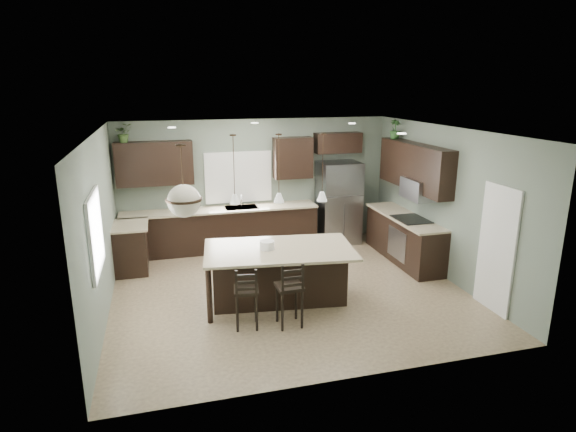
# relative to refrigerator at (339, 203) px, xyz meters

# --- Properties ---
(ground) EXTENTS (6.00, 6.00, 0.00)m
(ground) POSITION_rel_refrigerator_xyz_m (-1.81, -2.34, -0.93)
(ground) COLOR #9E8466
(ground) RESTS_ON ground
(pantry_door) EXTENTS (0.04, 0.82, 2.04)m
(pantry_door) POSITION_rel_refrigerator_xyz_m (1.16, -3.89, 0.09)
(pantry_door) COLOR white
(pantry_door) RESTS_ON ground
(window_back) EXTENTS (1.35, 0.02, 1.00)m
(window_back) POSITION_rel_refrigerator_xyz_m (-2.21, 0.40, 0.62)
(window_back) COLOR white
(window_back) RESTS_ON room_shell
(window_left) EXTENTS (0.02, 1.10, 1.00)m
(window_left) POSITION_rel_refrigerator_xyz_m (-4.80, -3.14, 0.62)
(window_left) COLOR white
(window_left) RESTS_ON room_shell
(left_return_cabs) EXTENTS (0.60, 0.90, 0.90)m
(left_return_cabs) POSITION_rel_refrigerator_xyz_m (-4.51, -0.64, -0.48)
(left_return_cabs) COLOR black
(left_return_cabs) RESTS_ON ground
(left_return_countertop) EXTENTS (0.66, 0.96, 0.04)m
(left_return_countertop) POSITION_rel_refrigerator_xyz_m (-4.49, -0.64, -0.01)
(left_return_countertop) COLOR #C5BB95
(left_return_countertop) RESTS_ON left_return_cabs
(back_lower_cabs) EXTENTS (4.20, 0.60, 0.90)m
(back_lower_cabs) POSITION_rel_refrigerator_xyz_m (-2.66, 0.11, -0.48)
(back_lower_cabs) COLOR black
(back_lower_cabs) RESTS_ON ground
(back_countertop) EXTENTS (4.20, 0.66, 0.04)m
(back_countertop) POSITION_rel_refrigerator_xyz_m (-2.66, 0.09, -0.01)
(back_countertop) COLOR #C5BB95
(back_countertop) RESTS_ON back_lower_cabs
(sink_inset) EXTENTS (0.70, 0.45, 0.01)m
(sink_inset) POSITION_rel_refrigerator_xyz_m (-2.21, 0.09, 0.01)
(sink_inset) COLOR gray
(sink_inset) RESTS_ON back_countertop
(faucet) EXTENTS (0.02, 0.02, 0.28)m
(faucet) POSITION_rel_refrigerator_xyz_m (-2.21, 0.06, 0.16)
(faucet) COLOR silver
(faucet) RESTS_ON back_countertop
(back_upper_left) EXTENTS (1.55, 0.34, 0.90)m
(back_upper_left) POSITION_rel_refrigerator_xyz_m (-3.96, 0.24, 1.02)
(back_upper_left) COLOR black
(back_upper_left) RESTS_ON room_shell
(back_upper_right) EXTENTS (0.85, 0.34, 0.90)m
(back_upper_right) POSITION_rel_refrigerator_xyz_m (-1.01, 0.24, 1.02)
(back_upper_right) COLOR black
(back_upper_right) RESTS_ON room_shell
(fridge_header) EXTENTS (1.05, 0.34, 0.45)m
(fridge_header) POSITION_rel_refrigerator_xyz_m (0.04, 0.24, 1.32)
(fridge_header) COLOR black
(fridge_header) RESTS_ON room_shell
(right_lower_cabs) EXTENTS (0.60, 2.35, 0.90)m
(right_lower_cabs) POSITION_rel_refrigerator_xyz_m (0.89, -1.46, -0.48)
(right_lower_cabs) COLOR black
(right_lower_cabs) RESTS_ON ground
(right_countertop) EXTENTS (0.66, 2.35, 0.04)m
(right_countertop) POSITION_rel_refrigerator_xyz_m (0.87, -1.46, -0.01)
(right_countertop) COLOR #C5BB95
(right_countertop) RESTS_ON right_lower_cabs
(cooktop) EXTENTS (0.58, 0.75, 0.02)m
(cooktop) POSITION_rel_refrigerator_xyz_m (0.87, -1.74, 0.02)
(cooktop) COLOR black
(cooktop) RESTS_ON right_countertop
(wall_oven_front) EXTENTS (0.01, 0.72, 0.60)m
(wall_oven_front) POSITION_rel_refrigerator_xyz_m (0.58, -1.74, -0.48)
(wall_oven_front) COLOR gray
(wall_oven_front) RESTS_ON right_lower_cabs
(right_upper_cabs) EXTENTS (0.34, 2.35, 0.90)m
(right_upper_cabs) POSITION_rel_refrigerator_xyz_m (1.02, -1.46, 1.02)
(right_upper_cabs) COLOR black
(right_upper_cabs) RESTS_ON room_shell
(microwave) EXTENTS (0.40, 0.75, 0.40)m
(microwave) POSITION_rel_refrigerator_xyz_m (0.97, -1.74, 0.62)
(microwave) COLOR gray
(microwave) RESTS_ON right_upper_cabs
(refrigerator) EXTENTS (0.90, 0.74, 1.85)m
(refrigerator) POSITION_rel_refrigerator_xyz_m (0.00, 0.00, 0.00)
(refrigerator) COLOR gray
(refrigerator) RESTS_ON ground
(kitchen_island) EXTENTS (2.58, 1.67, 0.92)m
(kitchen_island) POSITION_rel_refrigerator_xyz_m (-2.07, -2.70, -0.46)
(kitchen_island) COLOR black
(kitchen_island) RESTS_ON ground
(serving_dish) EXTENTS (0.24, 0.24, 0.14)m
(serving_dish) POSITION_rel_refrigerator_xyz_m (-2.27, -2.67, 0.07)
(serving_dish) COLOR white
(serving_dish) RESTS_ON kitchen_island
(bar_stool_left) EXTENTS (0.41, 0.41, 0.98)m
(bar_stool_left) POSITION_rel_refrigerator_xyz_m (-2.76, -3.46, -0.43)
(bar_stool_left) COLOR black
(bar_stool_left) RESTS_ON ground
(bar_stool_center) EXTENTS (0.39, 0.39, 1.04)m
(bar_stool_center) POSITION_rel_refrigerator_xyz_m (-2.13, -3.57, -0.41)
(bar_stool_center) COLOR black
(bar_stool_center) RESTS_ON ground
(pendant_left) EXTENTS (0.17, 0.17, 1.10)m
(pendant_left) POSITION_rel_refrigerator_xyz_m (-2.76, -2.61, 1.32)
(pendant_left) COLOR silver
(pendant_left) RESTS_ON room_shell
(pendant_center) EXTENTS (0.17, 0.17, 1.10)m
(pendant_center) POSITION_rel_refrigerator_xyz_m (-2.07, -2.70, 1.32)
(pendant_center) COLOR white
(pendant_center) RESTS_ON room_shell
(pendant_right) EXTENTS (0.17, 0.17, 1.10)m
(pendant_right) POSITION_rel_refrigerator_xyz_m (-1.37, -2.78, 1.32)
(pendant_right) COLOR white
(pendant_right) RESTS_ON room_shell
(chandelier) EXTENTS (0.48, 0.48, 0.97)m
(chandelier) POSITION_rel_refrigerator_xyz_m (-3.59, -3.66, 1.39)
(chandelier) COLOR beige
(chandelier) RESTS_ON room_shell
(plant_back_left) EXTENTS (0.41, 0.38, 0.38)m
(plant_back_left) POSITION_rel_refrigerator_xyz_m (-4.51, 0.21, 1.66)
(plant_back_left) COLOR #365324
(plant_back_left) RESTS_ON back_upper_left
(plant_right_wall) EXTENTS (0.25, 0.25, 0.40)m
(plant_right_wall) POSITION_rel_refrigerator_xyz_m (0.99, -0.61, 1.68)
(plant_right_wall) COLOR #2C5926
(plant_right_wall) RESTS_ON right_upper_cabs
(room_shell) EXTENTS (6.00, 6.00, 6.00)m
(room_shell) POSITION_rel_refrigerator_xyz_m (-1.81, -2.34, 0.77)
(room_shell) COLOR slate
(room_shell) RESTS_ON ground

